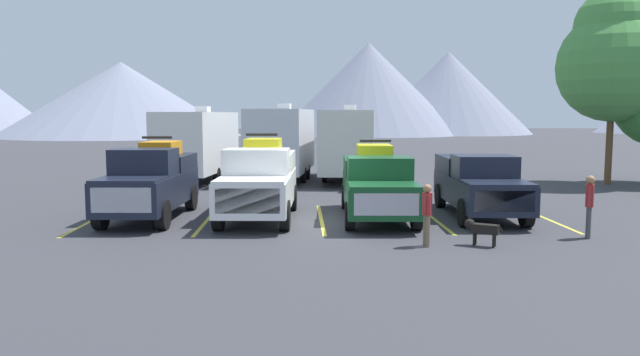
{
  "coord_description": "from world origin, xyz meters",
  "views": [
    {
      "loc": [
        -0.71,
        -18.03,
        3.32
      ],
      "look_at": [
        0.0,
        1.93,
        1.2
      ],
      "focal_mm": 34.09,
      "sensor_mm": 36.0,
      "label": 1
    }
  ],
  "objects": [
    {
      "name": "tree_a",
      "position": [
        13.9,
        10.02,
        5.94
      ],
      "size": [
        5.11,
        5.11,
        9.07
      ],
      "color": "brown",
      "rests_on": "ground"
    },
    {
      "name": "camper_trailer_c",
      "position": [
        1.79,
        12.02,
        1.99
      ],
      "size": [
        3.39,
        8.73,
        3.78
      ],
      "color": "silver",
      "rests_on": "ground"
    },
    {
      "name": "pickup_truck_b",
      "position": [
        -1.95,
        1.15,
        1.23
      ],
      "size": [
        2.39,
        5.59,
        2.68
      ],
      "color": "white",
      "rests_on": "ground"
    },
    {
      "name": "person_b",
      "position": [
        7.03,
        -2.31,
        0.97
      ],
      "size": [
        0.29,
        0.34,
        1.69
      ],
      "color": "#3F3F42",
      "rests_on": "ground"
    },
    {
      "name": "pickup_truck_d",
      "position": [
        5.16,
        1.45,
        1.07
      ],
      "size": [
        2.31,
        5.72,
        2.02
      ],
      "color": "black",
      "rests_on": "ground"
    },
    {
      "name": "pickup_truck_c",
      "position": [
        1.8,
        1.19,
        1.12
      ],
      "size": [
        2.4,
        5.87,
        2.46
      ],
      "color": "#144723",
      "rests_on": "ground"
    },
    {
      "name": "person_a",
      "position": [
        2.5,
        -3.15,
        0.91
      ],
      "size": [
        0.22,
        0.34,
        1.57
      ],
      "color": "#726047",
      "rests_on": "ground"
    },
    {
      "name": "camper_trailer_a",
      "position": [
        -5.64,
        11.9,
        1.95
      ],
      "size": [
        3.34,
        8.18,
        3.7
      ],
      "color": "white",
      "rests_on": "ground"
    },
    {
      "name": "dog",
      "position": [
        3.87,
        -3.14,
        0.45
      ],
      "size": [
        0.87,
        0.6,
        0.67
      ],
      "color": "black",
      "rests_on": "ground"
    },
    {
      "name": "mountain_ridge",
      "position": [
        -11.7,
        79.96,
        6.75
      ],
      "size": [
        153.33,
        41.54,
        15.62
      ],
      "color": "gray",
      "rests_on": "ground"
    },
    {
      "name": "ground_plane",
      "position": [
        0.0,
        0.0,
        0.0
      ],
      "size": [
        240.0,
        240.0,
        0.0
      ],
      "primitive_type": "plane",
      "color": "#38383D"
    },
    {
      "name": "pickup_truck_a",
      "position": [
        -5.4,
        1.33,
        1.2
      ],
      "size": [
        2.29,
        5.45,
        2.58
      ],
      "color": "black",
      "rests_on": "ground"
    },
    {
      "name": "lot_stripe_e",
      "position": [
        7.15,
        0.93,
        0.0
      ],
      "size": [
        0.12,
        5.5,
        0.01
      ],
      "primitive_type": "cube",
      "color": "gold",
      "rests_on": "ground"
    },
    {
      "name": "lot_stripe_c",
      "position": [
        0.0,
        0.93,
        0.0
      ],
      "size": [
        0.12,
        5.5,
        0.01
      ],
      "primitive_type": "cube",
      "color": "gold",
      "rests_on": "ground"
    },
    {
      "name": "lot_stripe_d",
      "position": [
        3.57,
        0.93,
        0.0
      ],
      "size": [
        0.12,
        5.5,
        0.01
      ],
      "primitive_type": "cube",
      "color": "gold",
      "rests_on": "ground"
    },
    {
      "name": "lot_stripe_a",
      "position": [
        -7.15,
        0.93,
        0.0
      ],
      "size": [
        0.12,
        5.5,
        0.01
      ],
      "primitive_type": "cube",
      "color": "gold",
      "rests_on": "ground"
    },
    {
      "name": "camper_trailer_b",
      "position": [
        -1.54,
        12.01,
        2.02
      ],
      "size": [
        3.38,
        8.03,
        3.84
      ],
      "color": "silver",
      "rests_on": "ground"
    },
    {
      "name": "lot_stripe_b",
      "position": [
        -3.57,
        0.93,
        0.0
      ],
      "size": [
        0.12,
        5.5,
        0.01
      ],
      "primitive_type": "cube",
      "color": "gold",
      "rests_on": "ground"
    }
  ]
}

